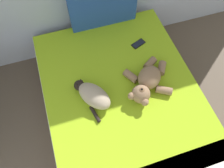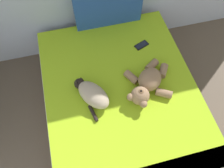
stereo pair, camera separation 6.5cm
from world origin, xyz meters
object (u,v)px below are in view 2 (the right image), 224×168
bed (122,104)px  patterned_cushion (108,3)px  cat (92,94)px  teddy_bear (147,84)px  cell_phone (142,45)px

bed → patterned_cushion: bearing=84.4°
cat → bed: bearing=-5.7°
bed → patterned_cushion: (0.09, 0.92, 0.50)m
patterned_cushion → teddy_bear: 0.95m
cell_phone → bed: bearing=-124.8°
cat → teddy_bear: (0.51, -0.03, 0.01)m
cell_phone → teddy_bear: bearing=-103.5°
cell_phone → patterned_cushion: bearing=122.2°
patterned_cushion → cat: (-0.37, -0.89, -0.19)m
teddy_bear → cell_phone: size_ratio=3.06×
patterned_cushion → cell_phone: 0.55m
teddy_bear → cell_phone: teddy_bear is taller
patterned_cushion → cat: patterned_cushion is taller
cat → cell_phone: cat is taller
bed → cat: size_ratio=4.52×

